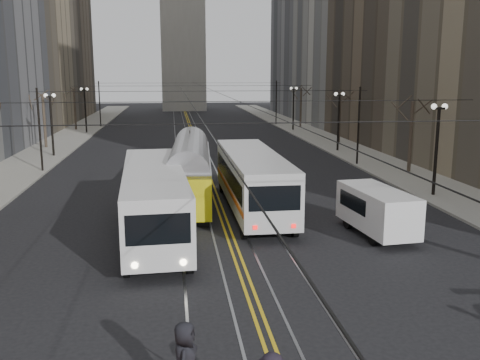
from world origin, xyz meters
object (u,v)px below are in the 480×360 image
object	(u,v)px
cargo_van	(377,213)
pedestrian_a	(185,360)
transit_bus	(154,202)
rear_bus	(252,182)
streetcar	(190,176)
sedan_grey	(260,150)

from	to	relation	value
cargo_van	pedestrian_a	size ratio (longest dim) A/B	2.65
transit_bus	rear_bus	world-z (taller)	rear_bus
streetcar	pedestrian_a	distance (m)	20.55
sedan_grey	pedestrian_a	size ratio (longest dim) A/B	2.07
streetcar	pedestrian_a	bearing A→B (deg)	-89.24
rear_bus	sedan_grey	bearing A→B (deg)	78.97
transit_bus	streetcar	xyz separation A→B (m)	(1.97, 6.98, -0.12)
cargo_van	pedestrian_a	xyz separation A→B (m)	(-9.48, -12.11, -0.15)
transit_bus	cargo_van	world-z (taller)	transit_bus
rear_bus	cargo_van	world-z (taller)	rear_bus
transit_bus	cargo_van	distance (m)	10.72
sedan_grey	pedestrian_a	bearing A→B (deg)	-110.56
sedan_grey	rear_bus	bearing A→B (deg)	-109.08
streetcar	sedan_grey	world-z (taller)	streetcar
transit_bus	cargo_van	bearing A→B (deg)	-10.81
cargo_van	streetcar	bearing A→B (deg)	129.56
streetcar	pedestrian_a	xyz separation A→B (m)	(-0.84, -20.52, -0.54)
sedan_grey	cargo_van	bearing A→B (deg)	-94.69
streetcar	rear_bus	xyz separation A→B (m)	(3.41, -3.03, 0.13)
transit_bus	pedestrian_a	bearing A→B (deg)	-88.37
pedestrian_a	transit_bus	bearing A→B (deg)	14.87
rear_bus	pedestrian_a	size ratio (longest dim) A/B	6.56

